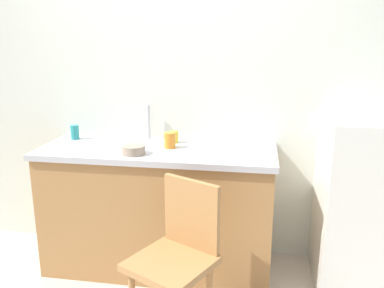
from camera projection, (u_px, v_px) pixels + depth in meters
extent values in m
cube|color=silver|center=(179.00, 81.00, 2.98)|extent=(4.80, 0.10, 2.65)
cube|color=#A87542|center=(159.00, 211.00, 2.89)|extent=(1.58, 0.60, 0.86)
cube|color=#B7B7BC|center=(158.00, 150.00, 2.77)|extent=(1.62, 0.64, 0.04)
cylinder|color=#B7B7BC|center=(149.00, 122.00, 2.99)|extent=(0.02, 0.02, 0.25)
cube|color=silver|center=(365.00, 205.00, 2.62)|extent=(0.57, 0.61, 1.16)
cylinder|color=#A87542|center=(168.00, 281.00, 2.41)|extent=(0.04, 0.04, 0.45)
cube|color=#A87542|center=(171.00, 263.00, 2.14)|extent=(0.54, 0.54, 0.04)
cube|color=#A87542|center=(191.00, 214.00, 2.23)|extent=(0.33, 0.19, 0.40)
cylinder|color=gray|center=(134.00, 150.00, 2.61)|extent=(0.15, 0.15, 0.06)
cylinder|color=teal|center=(75.00, 132.00, 2.99)|extent=(0.06, 0.06, 0.11)
cylinder|color=yellow|center=(175.00, 137.00, 2.89)|extent=(0.06, 0.06, 0.09)
cylinder|color=orange|center=(170.00, 140.00, 2.75)|extent=(0.08, 0.08, 0.11)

